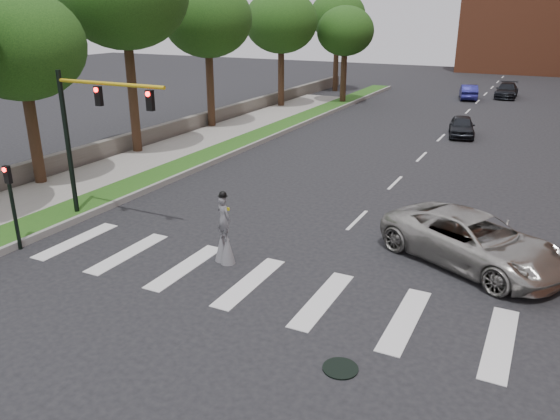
{
  "coord_description": "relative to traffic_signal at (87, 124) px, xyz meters",
  "views": [
    {
      "loc": [
        6.75,
        -12.85,
        8.38
      ],
      "look_at": [
        -1.43,
        3.49,
        1.7
      ],
      "focal_mm": 35.0,
      "sensor_mm": 36.0,
      "label": 1
    }
  ],
  "objects": [
    {
      "name": "tree_1",
      "position": [
        -6.33,
        2.54,
        2.69
      ],
      "size": [
        6.06,
        6.06,
        9.45
      ],
      "color": "#332014",
      "rests_on": "ground"
    },
    {
      "name": "stone_wall",
      "position": [
        -7.22,
        19.0,
        -3.6
      ],
      "size": [
        0.5,
        56.0,
        1.1
      ],
      "primitive_type": "cube",
      "color": "#5B554E",
      "rests_on": "ground"
    },
    {
      "name": "manhole",
      "position": [
        12.78,
        -5.0,
        -4.13
      ],
      "size": [
        0.9,
        0.9,
        0.04
      ],
      "primitive_type": "cylinder",
      "color": "black",
      "rests_on": "ground"
    },
    {
      "name": "car_mid",
      "position": [
        8.65,
        42.38,
        -3.42
      ],
      "size": [
        2.43,
        4.68,
        1.47
      ],
      "primitive_type": "imported",
      "rotation": [
        0.0,
        0.0,
        3.35
      ],
      "color": "navy",
      "rests_on": "ground"
    },
    {
      "name": "suv_crossing",
      "position": [
        14.74,
        2.7,
        -3.25
      ],
      "size": [
        7.16,
        5.62,
        1.81
      ],
      "primitive_type": "imported",
      "rotation": [
        0.0,
        0.0,
        1.1
      ],
      "color": "#A8A69E",
      "rests_on": "ground"
    },
    {
      "name": "tree_5",
      "position": [
        -5.59,
        42.1,
        3.74
      ],
      "size": [
        5.94,
        5.94,
        10.47
      ],
      "color": "#332014",
      "rests_on": "ground"
    },
    {
      "name": "grass_median",
      "position": [
        -1.72,
        17.0,
        -4.03
      ],
      "size": [
        2.0,
        60.0,
        0.25
      ],
      "primitive_type": "cube",
      "color": "#204D16",
      "rests_on": "ground"
    },
    {
      "name": "traffic_signal",
      "position": [
        0.0,
        0.0,
        0.0
      ],
      "size": [
        5.3,
        0.23,
        6.2
      ],
      "color": "black",
      "rests_on": "ground"
    },
    {
      "name": "stilt_performer",
      "position": [
        6.93,
        -1.01,
        -3.16
      ],
      "size": [
        0.82,
        0.63,
        2.65
      ],
      "rotation": [
        0.0,
        0.0,
        2.79
      ],
      "color": "#332014",
      "rests_on": "ground"
    },
    {
      "name": "ground_plane",
      "position": [
        9.78,
        -3.0,
        -4.15
      ],
      "size": [
        160.0,
        160.0,
        0.0
      ],
      "primitive_type": "plane",
      "color": "black",
      "rests_on": "ground"
    },
    {
      "name": "median_curb",
      "position": [
        -0.67,
        17.0,
        -4.01
      ],
      "size": [
        0.2,
        60.0,
        0.28
      ],
      "primitive_type": "cube",
      "color": "gray",
      "rests_on": "ground"
    },
    {
      "name": "secondary_signal",
      "position": [
        -0.52,
        -3.5,
        -2.2
      ],
      "size": [
        0.25,
        0.21,
        3.23
      ],
      "color": "black",
      "rests_on": "ground"
    },
    {
      "name": "tree_3",
      "position": [
        -6.56,
        18.72,
        3.68
      ],
      "size": [
        6.42,
        6.42,
        10.59
      ],
      "color": "#332014",
      "rests_on": "ground"
    },
    {
      "name": "car_near",
      "position": [
        10.93,
        24.15,
        -3.44
      ],
      "size": [
        2.42,
        4.42,
        1.42
      ],
      "primitive_type": "imported",
      "rotation": [
        0.0,
        0.0,
        0.19
      ],
      "color": "black",
      "rests_on": "ground"
    },
    {
      "name": "sidewalk_left",
      "position": [
        -4.72,
        7.0,
        -4.06
      ],
      "size": [
        4.0,
        60.0,
        0.18
      ],
      "primitive_type": "cube",
      "color": "gray",
      "rests_on": "ground"
    },
    {
      "name": "tree_4",
      "position": [
        -6.04,
        29.5,
        3.33
      ],
      "size": [
        6.45,
        6.45,
        10.26
      ],
      "color": "#332014",
      "rests_on": "ground"
    },
    {
      "name": "car_far",
      "position": [
        11.99,
        45.14,
        -3.42
      ],
      "size": [
        2.14,
        5.09,
        1.47
      ],
      "primitive_type": "imported",
      "rotation": [
        0.0,
        0.0,
        0.02
      ],
      "color": "black",
      "rests_on": "ground"
    },
    {
      "name": "tree_6",
      "position": [
        -1.68,
        33.99,
        2.45
      ],
      "size": [
        5.27,
        5.27,
        8.9
      ],
      "color": "#332014",
      "rests_on": "ground"
    }
  ]
}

